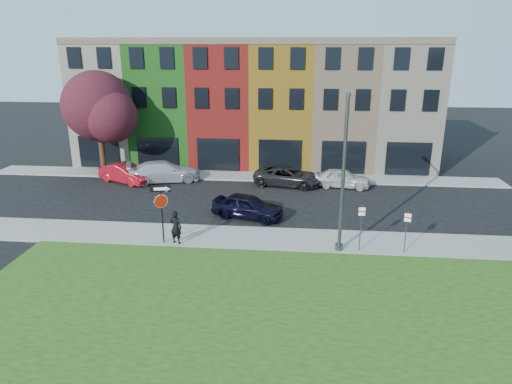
# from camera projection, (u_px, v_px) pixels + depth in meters

# --- Properties ---
(ground) EXTENTS (120.00, 120.00, 0.00)m
(ground) POSITION_uv_depth(u_px,v_px,m) (263.00, 266.00, 21.63)
(ground) COLOR black
(ground) RESTS_ON ground
(sidewalk_near) EXTENTS (40.00, 3.00, 0.12)m
(sidewalk_near) POSITION_uv_depth(u_px,v_px,m) (305.00, 240.00, 24.27)
(sidewalk_near) COLOR gray
(sidewalk_near) RESTS_ON ground
(sidewalk_far) EXTENTS (40.00, 2.40, 0.12)m
(sidewalk_far) POSITION_uv_depth(u_px,v_px,m) (241.00, 176.00, 36.09)
(sidewalk_far) COLOR gray
(sidewalk_far) RESTS_ON ground
(grass_park) EXTENTS (40.00, 16.00, 0.10)m
(grass_park) POSITION_uv_depth(u_px,v_px,m) (488.00, 358.00, 15.20)
(grass_park) COLOR #224513
(grass_park) RESTS_ON ground
(rowhouse_block) EXTENTS (30.00, 10.12, 10.00)m
(rowhouse_block) POSITION_uv_depth(u_px,v_px,m) (255.00, 104.00, 40.37)
(rowhouse_block) COLOR beige
(rowhouse_block) RESTS_ON ground
(stop_sign) EXTENTS (1.03, 0.28, 3.12)m
(stop_sign) POSITION_uv_depth(u_px,v_px,m) (161.00, 202.00, 23.20)
(stop_sign) COLOR black
(stop_sign) RESTS_ON sidewalk_near
(man) EXTENTS (0.88, 0.77, 1.78)m
(man) POSITION_uv_depth(u_px,v_px,m) (176.00, 227.00, 23.55)
(man) COLOR black
(man) RESTS_ON sidewalk_near
(sedan_near) EXTENTS (4.00, 5.23, 1.47)m
(sedan_near) POSITION_uv_depth(u_px,v_px,m) (248.00, 206.00, 27.39)
(sedan_near) COLOR black
(sedan_near) RESTS_ON ground
(parked_car_red) EXTENTS (4.82, 5.49, 1.43)m
(parked_car_red) POSITION_uv_depth(u_px,v_px,m) (125.00, 173.00, 34.46)
(parked_car_red) COLOR maroon
(parked_car_red) RESTS_ON ground
(parked_car_silver) EXTENTS (5.72, 6.85, 1.57)m
(parked_car_silver) POSITION_uv_depth(u_px,v_px,m) (164.00, 171.00, 34.66)
(parked_car_silver) COLOR #B8B9BE
(parked_car_silver) RESTS_ON ground
(parked_car_dark) EXTENTS (3.98, 5.76, 1.38)m
(parked_car_dark) POSITION_uv_depth(u_px,v_px,m) (288.00, 176.00, 33.71)
(parked_car_dark) COLOR black
(parked_car_dark) RESTS_ON ground
(parked_car_white) EXTENTS (2.70, 4.47, 1.37)m
(parked_car_white) POSITION_uv_depth(u_px,v_px,m) (342.00, 178.00, 33.31)
(parked_car_white) COLOR silver
(parked_car_white) RESTS_ON ground
(street_lamp) EXTENTS (0.57, 2.58, 7.67)m
(street_lamp) POSITION_uv_depth(u_px,v_px,m) (343.00, 175.00, 22.06)
(street_lamp) COLOR #45484A
(street_lamp) RESTS_ON sidewalk_near
(parking_sign_a) EXTENTS (0.32, 0.09, 2.44)m
(parking_sign_a) POSITION_uv_depth(u_px,v_px,m) (361.00, 223.00, 22.49)
(parking_sign_a) COLOR #45484A
(parking_sign_a) RESTS_ON sidewalk_near
(parking_sign_b) EXTENTS (0.32, 0.12, 2.16)m
(parking_sign_b) POSITION_uv_depth(u_px,v_px,m) (407.00, 227.00, 22.33)
(parking_sign_b) COLOR #45484A
(parking_sign_b) RESTS_ON sidewalk_near
(tree_purple) EXTENTS (6.35, 5.55, 8.08)m
(tree_purple) POSITION_uv_depth(u_px,v_px,m) (99.00, 108.00, 34.71)
(tree_purple) COLOR black
(tree_purple) RESTS_ON sidewalk_far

